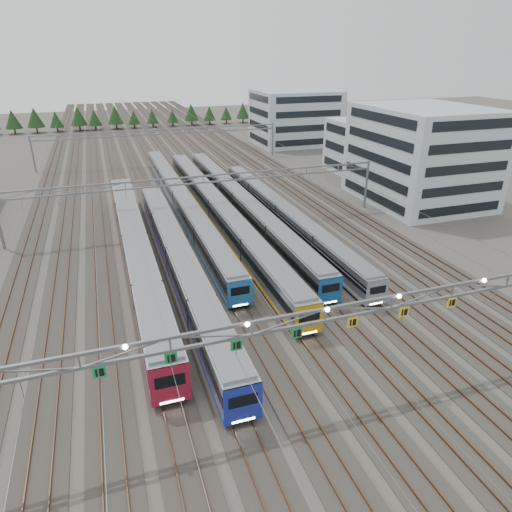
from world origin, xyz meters
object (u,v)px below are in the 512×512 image
object	(u,v)px
train_a	(136,247)
train_d	(218,209)
train_f	(283,214)
depot_bldg_north	(295,118)
train_c	(181,200)
depot_bldg_mid	(369,147)
train_e	(240,202)
depot_bldg_south	(421,155)
gantry_far	(161,136)
train_b	(179,259)
gantry_mid	(203,185)
gantry_near	(325,318)

from	to	relation	value
train_a	train_d	xyz separation A→B (m)	(13.50, 11.66, -0.14)
train_f	depot_bldg_north	distance (m)	68.43
train_a	train_f	xyz separation A→B (m)	(22.50, 6.67, -0.34)
train_c	depot_bldg_mid	xyz separation A→B (m)	(43.54, 13.44, 3.52)
train_d	train_e	xyz separation A→B (m)	(4.50, 2.69, -0.08)
depot_bldg_south	depot_bldg_north	xyz separation A→B (m)	(0.97, 57.47, -0.82)
train_d	depot_bldg_mid	world-z (taller)	depot_bldg_mid
depot_bldg_south	depot_bldg_mid	world-z (taller)	depot_bldg_south
train_d	depot_bldg_north	distance (m)	68.41
train_f	gantry_far	distance (m)	50.53
train_e	depot_bldg_south	size ratio (longest dim) A/B	2.92
gantry_far	depot_bldg_north	distance (m)	41.75
depot_bldg_mid	train_f	bearing A→B (deg)	-140.05
train_b	train_d	world-z (taller)	train_b
train_a	train_c	size ratio (longest dim) A/B	0.81
train_c	depot_bldg_south	bearing A→B (deg)	-9.93
train_b	gantry_mid	world-z (taller)	gantry_mid
depot_bldg_mid	train_c	bearing A→B (deg)	-162.85
train_d	train_b	bearing A→B (deg)	-118.41
train_b	train_f	distance (m)	21.44
train_e	gantry_far	size ratio (longest dim) A/B	1.14
gantry_mid	depot_bldg_mid	size ratio (longest dim) A/B	3.52
train_d	gantry_far	xyz separation A→B (m)	(-2.25, 44.07, 4.28)
train_a	train_e	bearing A→B (deg)	38.55
gantry_far	train_f	bearing A→B (deg)	-77.08
train_e	depot_bldg_mid	distance (m)	38.87
train_e	depot_bldg_south	world-z (taller)	depot_bldg_south
train_e	gantry_mid	distance (m)	8.81
train_a	gantry_mid	bearing A→B (deg)	43.63
depot_bldg_mid	depot_bldg_south	bearing A→B (deg)	-97.12
train_a	depot_bldg_south	bearing A→B (deg)	12.65
train_e	train_f	distance (m)	8.89
train_c	train_f	xyz separation A→B (m)	(13.50, -11.72, -0.11)
train_c	gantry_near	size ratio (longest dim) A/B	1.20
gantry_far	depot_bldg_north	xyz separation A→B (m)	(39.68, 12.96, 0.92)
train_b	gantry_far	world-z (taller)	gantry_far
gantry_mid	gantry_near	bearing A→B (deg)	-90.07
train_c	train_f	distance (m)	17.88
train_b	depot_bldg_north	distance (m)	87.23
depot_bldg_north	gantry_near	bearing A→B (deg)	-112.05
train_a	gantry_near	bearing A→B (deg)	-69.14
gantry_mid	gantry_far	world-z (taller)	same
train_d	gantry_mid	bearing A→B (deg)	-157.49
train_e	train_f	bearing A→B (deg)	-59.60
train_d	gantry_far	world-z (taller)	gantry_far
gantry_mid	depot_bldg_mid	world-z (taller)	depot_bldg_mid
gantry_mid	gantry_far	distance (m)	45.00
train_a	train_d	distance (m)	17.84
train_a	train_b	bearing A→B (deg)	-47.91
gantry_near	gantry_far	bearing A→B (deg)	89.97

